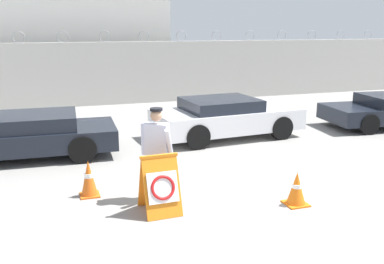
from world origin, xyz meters
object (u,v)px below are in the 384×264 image
at_px(security_guard, 157,149).
at_px(parked_car_front_coupe, 24,135).
at_px(traffic_cone_mid, 297,189).
at_px(parked_car_rear_sedan, 226,117).
at_px(traffic_cone_near, 89,178).
at_px(barricade_sign, 160,184).

distance_m(security_guard, parked_car_front_coupe, 4.52).
bearing_deg(traffic_cone_mid, security_guard, 154.64).
height_order(security_guard, parked_car_rear_sedan, security_guard).
xyz_separation_m(security_guard, parked_car_rear_sedan, (3.12, 4.02, -0.38)).
bearing_deg(parked_car_rear_sedan, traffic_cone_mid, -102.35).
bearing_deg(security_guard, traffic_cone_near, -171.49).
bearing_deg(traffic_cone_mid, parked_car_front_coupe, 135.83).
bearing_deg(parked_car_rear_sedan, security_guard, -132.29).
bearing_deg(traffic_cone_near, parked_car_front_coupe, 112.54).
bearing_deg(traffic_cone_near, security_guard, -23.19).
bearing_deg(parked_car_rear_sedan, barricade_sign, -129.13).
height_order(traffic_cone_near, parked_car_front_coupe, parked_car_front_coupe).
bearing_deg(barricade_sign, traffic_cone_near, 131.74).
bearing_deg(barricade_sign, traffic_cone_mid, -12.95).
bearing_deg(parked_car_rear_sedan, parked_car_front_coupe, 178.77).
relative_size(traffic_cone_mid, parked_car_front_coupe, 0.14).
relative_size(traffic_cone_near, traffic_cone_mid, 1.14).
relative_size(security_guard, parked_car_front_coupe, 0.38).
distance_m(traffic_cone_near, parked_car_front_coupe, 3.42).
bearing_deg(security_guard, parked_car_front_coupe, 156.55).
distance_m(barricade_sign, parked_car_front_coupe, 5.00).
xyz_separation_m(security_guard, traffic_cone_mid, (2.40, -1.14, -0.69)).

